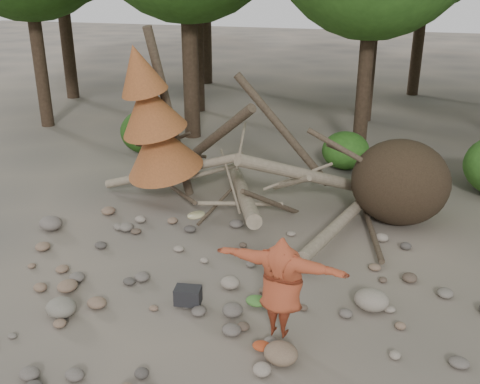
% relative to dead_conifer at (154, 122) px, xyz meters
% --- Properties ---
extents(ground, '(120.00, 120.00, 0.00)m').
position_rel_dead_conifer_xyz_m(ground, '(3.12, -3.37, -2.11)').
color(ground, '#514C44').
rests_on(ground, ground).
extents(deadfall_pile, '(8.55, 5.24, 3.30)m').
position_rel_dead_conifer_xyz_m(deadfall_pile, '(5.13, 0.87, -1.16)').
color(deadfall_pile, '#332619').
rests_on(deadfall_pile, ground).
extents(dead_conifer, '(2.06, 2.16, 4.35)m').
position_rel_dead_conifer_xyz_m(dead_conifer, '(0.00, 0.00, 0.00)').
color(dead_conifer, '#4C3F30').
rests_on(dead_conifer, ground).
extents(bush_left, '(1.80, 1.80, 1.44)m').
position_rel_dead_conifer_xyz_m(bush_left, '(-2.38, 3.83, -1.39)').
color(bush_left, '#234F15').
rests_on(bush_left, ground).
extents(bush_mid, '(1.40, 1.40, 1.12)m').
position_rel_dead_conifer_xyz_m(bush_mid, '(3.92, 4.43, -1.55)').
color(bush_mid, '#2F651D').
rests_on(bush_mid, ground).
extents(frisbee_thrower, '(2.46, 0.73, 1.96)m').
position_rel_dead_conifer_xyz_m(frisbee_thrower, '(4.39, -4.19, -1.19)').
color(frisbee_thrower, '#983C22').
rests_on(frisbee_thrower, ground).
extents(backpack, '(0.50, 0.38, 0.30)m').
position_rel_dead_conifer_xyz_m(backpack, '(2.67, -3.89, -1.96)').
color(backpack, black).
rests_on(backpack, ground).
extents(cloth_green, '(0.38, 0.32, 0.14)m').
position_rel_dead_conifer_xyz_m(cloth_green, '(3.78, -3.52, -2.04)').
color(cloth_green, '#3E712D').
rests_on(cloth_green, ground).
extents(cloth_orange, '(0.29, 0.24, 0.11)m').
position_rel_dead_conifer_xyz_m(cloth_orange, '(4.24, -4.63, -2.06)').
color(cloth_orange, '#9D3A1B').
rests_on(cloth_orange, ground).
extents(boulder_front_left, '(0.52, 0.47, 0.31)m').
position_rel_dead_conifer_xyz_m(boulder_front_left, '(0.81, -4.88, -1.96)').
color(boulder_front_left, slate).
rests_on(boulder_front_left, ground).
extents(boulder_front_right, '(0.51, 0.46, 0.31)m').
position_rel_dead_conifer_xyz_m(boulder_front_right, '(4.57, -4.75, -1.96)').
color(boulder_front_right, '#79614B').
rests_on(boulder_front_right, ground).
extents(boulder_mid_right, '(0.59, 0.53, 0.36)m').
position_rel_dead_conifer_xyz_m(boulder_mid_right, '(5.63, -2.89, -1.93)').
color(boulder_mid_right, gray).
rests_on(boulder_mid_right, ground).
extents(boulder_mid_left, '(0.53, 0.48, 0.32)m').
position_rel_dead_conifer_xyz_m(boulder_mid_left, '(-1.55, -2.17, -1.95)').
color(boulder_mid_left, '#665D56').
rests_on(boulder_mid_left, ground).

